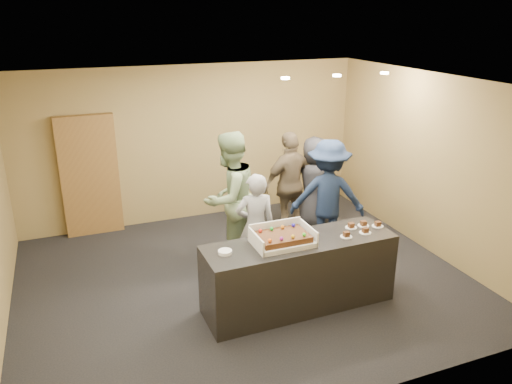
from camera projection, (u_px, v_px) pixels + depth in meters
room at (243, 189)px, 6.49m from camera, size 6.04×6.00×2.70m
serving_counter at (299, 274)px, 6.21m from camera, size 2.41×0.74×0.90m
storage_cabinet at (90, 176)px, 8.10m from camera, size 0.91×0.15×2.00m
cake_box at (282, 240)px, 5.98m from camera, size 0.71×0.49×0.21m
sheet_cake at (283, 237)px, 5.94m from camera, size 0.60×0.42×0.12m
plate_stack at (225, 252)px, 5.73m from camera, size 0.16×0.16×0.04m
slice_a at (346, 235)px, 6.15m from camera, size 0.15×0.15×0.07m
slice_b at (351, 226)px, 6.41m from camera, size 0.15×0.15×0.07m
slice_c at (365, 231)px, 6.26m from camera, size 0.15×0.15×0.07m
slice_d at (363, 224)px, 6.47m from camera, size 0.15×0.15×0.07m
slice_e at (378, 225)px, 6.45m from camera, size 0.15×0.15×0.07m
person_server_grey at (255, 226)px, 6.83m from camera, size 0.60×0.44×1.51m
person_sage_man at (230, 198)px, 7.22m from camera, size 1.19×1.11×1.95m
person_navy_man at (328, 196)px, 7.57m from camera, size 1.31×1.09×1.76m
person_brown_extra at (290, 184)px, 8.12m from camera, size 1.08×0.61×1.74m
person_dark_suit at (314, 184)px, 8.31m from camera, size 0.89×0.70×1.61m
ceiling_spotlights at (337, 75)px, 7.02m from camera, size 1.72×0.12×0.03m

